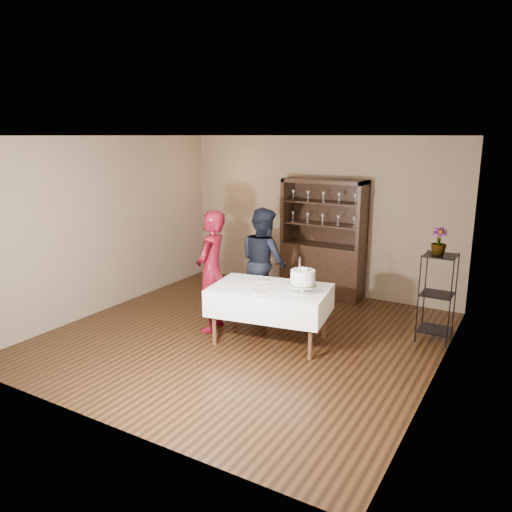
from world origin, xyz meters
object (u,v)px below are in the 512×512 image
object	(u,v)px
china_hutch	(323,258)
plant_etagere	(437,294)
cake_table	(270,300)
potted_plant	(439,241)
man	(264,262)
woman	(211,271)
cake	(303,279)

from	to	relation	value
china_hutch	plant_etagere	distance (m)	2.33
cake_table	potted_plant	distance (m)	2.33
china_hutch	man	bearing A→B (deg)	-107.79
china_hutch	plant_etagere	bearing A→B (deg)	-26.83
plant_etagere	potted_plant	size ratio (longest dim) A/B	3.39
plant_etagere	cake_table	bearing A→B (deg)	-148.51
cake_table	woman	xyz separation A→B (m)	(-0.92, -0.03, 0.27)
china_hutch	cake	bearing A→B (deg)	-73.60
woman	potted_plant	size ratio (longest dim) A/B	4.84
china_hutch	cake_table	xyz separation A→B (m)	(0.18, -2.21, -0.08)
woman	cake	distance (m)	1.40
man	cake	xyz separation A→B (m)	(1.08, -0.92, 0.12)
man	cake	distance (m)	1.42
cake_table	man	xyz separation A→B (m)	(-0.60, 0.90, 0.25)
china_hutch	cake	distance (m)	2.34
woman	man	world-z (taller)	woman
man	potted_plant	size ratio (longest dim) A/B	4.69
cake_table	man	bearing A→B (deg)	123.97
plant_etagere	cake	distance (m)	1.87
potted_plant	china_hutch	bearing A→B (deg)	152.53
man	plant_etagere	bearing A→B (deg)	-143.87
woman	cake	world-z (taller)	woman
cake_table	woman	world-z (taller)	woman
cake	potted_plant	distance (m)	1.86
cake_table	plant_etagere	bearing A→B (deg)	31.49
cake_table	cake	world-z (taller)	cake
plant_etagere	cake_table	world-z (taller)	plant_etagere
china_hutch	woman	distance (m)	2.37
china_hutch	cake	xyz separation A→B (m)	(0.66, -2.23, 0.29)
cake_table	cake	bearing A→B (deg)	-2.12
woman	man	bearing A→B (deg)	150.55
cake	plant_etagere	bearing A→B (deg)	39.66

